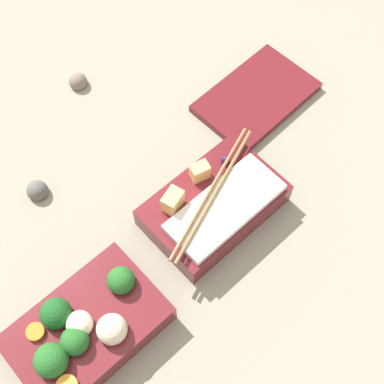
{
  "coord_description": "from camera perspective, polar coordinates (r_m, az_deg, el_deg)",
  "views": [
    {
      "loc": [
        -0.14,
        -0.23,
        0.7
      ],
      "look_at": [
        0.1,
        0.03,
        0.04
      ],
      "focal_mm": 50.0,
      "sensor_mm": 36.0,
      "label": 1
    }
  ],
  "objects": [
    {
      "name": "pebble_2",
      "position": [
        0.82,
        -16.15,
        0.13
      ],
      "size": [
        0.03,
        0.03,
        0.03
      ],
      "primitive_type": "sphere",
      "color": "#595651",
      "rests_on": "ground_plane"
    },
    {
      "name": "pebble_1",
      "position": [
        0.92,
        -12.06,
        11.45
      ],
      "size": [
        0.03,
        0.03,
        0.03
      ],
      "primitive_type": "sphere",
      "color": "#7A6B5B",
      "rests_on": "ground_plane"
    },
    {
      "name": "bento_tray_vegetable",
      "position": [
        0.7,
        -11.27,
        -14.06
      ],
      "size": [
        0.19,
        0.12,
        0.07
      ],
      "color": "maroon",
      "rests_on": "ground_plane"
    },
    {
      "name": "ground_plane",
      "position": [
        0.75,
        -4.2,
        -7.47
      ],
      "size": [
        3.0,
        3.0,
        0.0
      ],
      "primitive_type": "plane",
      "color": "gray"
    },
    {
      "name": "bento_lid",
      "position": [
        0.89,
        6.87,
        10.01
      ],
      "size": [
        0.19,
        0.13,
        0.01
      ],
      "primitive_type": "cube",
      "rotation": [
        0.0,
        0.0,
        0.04
      ],
      "color": "maroon",
      "rests_on": "ground_plane"
    },
    {
      "name": "bento_tray_rice",
      "position": [
        0.76,
        2.19,
        -1.19
      ],
      "size": [
        0.22,
        0.12,
        0.07
      ],
      "color": "maroon",
      "rests_on": "ground_plane"
    }
  ]
}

